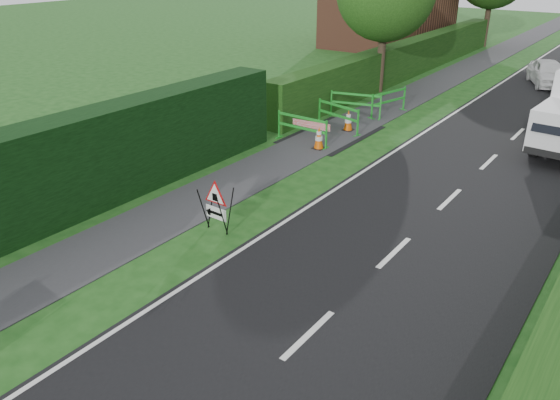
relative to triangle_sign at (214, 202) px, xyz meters
The scene contains 14 objects.
ground 3.37m from the triangle_sign, 64.28° to the right, with size 120.00×120.00×0.00m, color #174513.
footpath 32.09m from the triangle_sign, 92.82° to the left, with size 2.00×90.00×0.02m, color #2D2D30.
hedge_west_near 4.70m from the triangle_sign, 140.40° to the right, with size 1.10×18.00×2.50m, color black.
hedge_west_far 19.39m from the triangle_sign, 100.63° to the left, with size 1.00×24.00×1.80m, color #14380F.
house_west 28.45m from the triangle_sign, 107.59° to the left, with size 7.50×7.40×7.88m.
triangle_sign is the anchor object (origin of this frame).
traffic_cone_3 6.58m from the triangle_sign, 100.10° to the left, with size 0.38×0.38×0.79m.
traffic_cone_4 8.95m from the triangle_sign, 98.71° to the left, with size 0.38×0.38×0.79m.
ped_barrier_0 6.91m from the triangle_sign, 106.35° to the left, with size 2.07×0.42×1.00m.
ped_barrier_1 8.85m from the triangle_sign, 101.12° to the left, with size 2.08×0.86×1.00m.
ped_barrier_2 10.76m from the triangle_sign, 100.74° to the left, with size 2.08×0.87×1.00m.
ped_barrier_3 11.73m from the triangle_sign, 95.35° to the left, with size 0.85×2.08×1.00m.
redwhite_plank 7.71m from the triangle_sign, 105.51° to the left, with size 1.50×0.04×0.25m, color red.
hatchback_car 21.29m from the triangle_sign, 81.99° to the left, with size 1.45×3.60×1.23m, color silver.
Camera 1 is at (6.60, -5.54, 6.20)m, focal length 35.00 mm.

